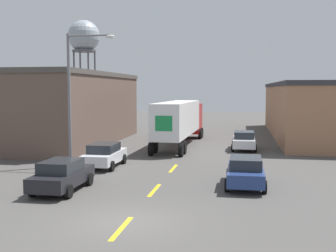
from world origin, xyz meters
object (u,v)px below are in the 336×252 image
at_px(parked_car_right_near, 245,171).
at_px(parked_car_right_far, 244,140).
at_px(parked_car_left_far, 105,155).
at_px(parked_car_left_near, 62,175).
at_px(street_lamp, 75,90).
at_px(semi_truck, 180,119).
at_px(water_tower, 84,38).

relative_size(parked_car_right_near, parked_car_right_far, 1.00).
bearing_deg(parked_car_left_far, parked_car_right_near, -24.36).
relative_size(parked_car_left_far, parked_car_left_near, 1.00).
xyz_separation_m(parked_car_right_far, street_lamp, (-10.85, -9.58, 4.20)).
distance_m(parked_car_left_far, parked_car_right_far, 13.01).
bearing_deg(parked_car_right_near, parked_car_left_far, 155.64).
distance_m(semi_truck, parked_car_left_far, 12.01).
bearing_deg(street_lamp, semi_truck, 65.70).
xyz_separation_m(parked_car_left_far, street_lamp, (-1.91, -0.13, 4.20)).
xyz_separation_m(parked_car_left_near, parked_car_right_far, (8.95, 16.02, 0.00)).
distance_m(parked_car_right_near, street_lamp, 12.28).
bearing_deg(street_lamp, parked_car_left_far, 3.96).
height_order(semi_truck, parked_car_right_near, semi_truck).
bearing_deg(parked_car_right_far, parked_car_left_near, -119.19).
bearing_deg(parked_car_right_near, street_lamp, 160.14).
distance_m(semi_truck, parked_car_left_near, 18.37).
bearing_deg(street_lamp, parked_car_right_far, 41.44).
xyz_separation_m(parked_car_left_near, street_lamp, (-1.91, 6.44, 4.20)).
relative_size(semi_truck, water_tower, 0.89).
relative_size(parked_car_left_near, street_lamp, 0.51).
bearing_deg(semi_truck, parked_car_left_near, -98.97).
height_order(parked_car_left_far, street_lamp, street_lamp).
relative_size(parked_car_left_far, water_tower, 0.26).
distance_m(semi_truck, water_tower, 38.09).
relative_size(parked_car_right_far, water_tower, 0.26).
bearing_deg(semi_truck, street_lamp, -112.82).
height_order(parked_car_left_near, parked_car_right_far, same).
distance_m(semi_truck, parked_car_right_near, 16.55).
distance_m(parked_car_right_far, street_lamp, 15.07).
relative_size(parked_car_left_far, street_lamp, 0.51).
distance_m(parked_car_right_near, water_tower, 54.06).
relative_size(parked_car_right_far, street_lamp, 0.51).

